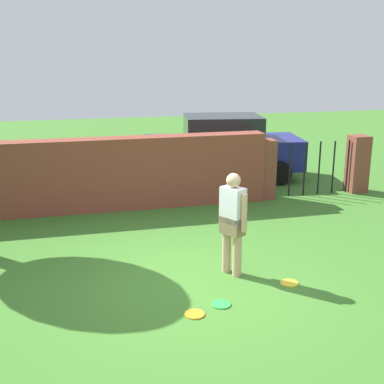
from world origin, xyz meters
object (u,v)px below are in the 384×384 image
Objects in this scene: car at (222,147)px; frisbee_orange at (195,314)px; frisbee_yellow at (289,283)px; person at (233,219)px; frisbee_green at (221,304)px.

car is 16.32× the size of frisbee_orange.
frisbee_yellow is at bearing 90.14° from car.
car is (1.69, 5.95, -0.04)m from person.
frisbee_yellow is at bearing 17.96° from frisbee_green.
frisbee_yellow is (0.73, -0.55, -0.89)m from person.
car is at bearing 81.64° from frisbee_yellow.
car is 7.56m from frisbee_orange.
frisbee_green is (-0.46, -0.94, -0.89)m from person.
frisbee_green is at bearing 22.57° from frisbee_orange.
frisbee_green is at bearing 124.00° from person.
car is at bearing 72.65° from frisbee_green.
frisbee_green is at bearing 81.15° from car.
car is 6.63m from frisbee_yellow.
frisbee_green and frisbee_orange have the same top height.
person is at bearing 143.02° from frisbee_yellow.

